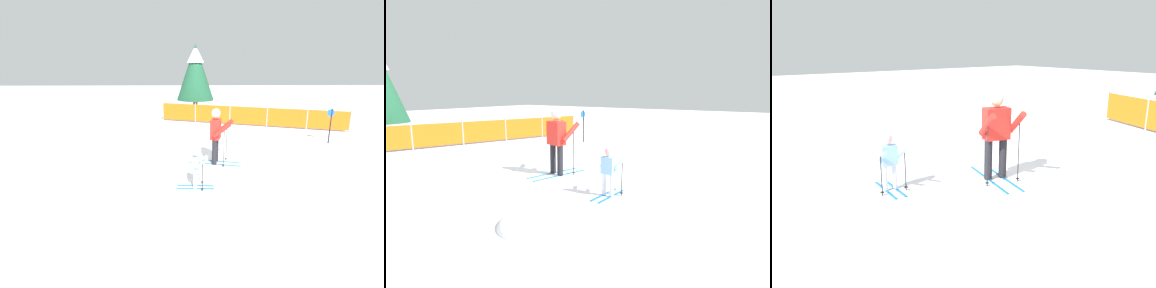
% 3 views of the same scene
% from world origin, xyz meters
% --- Properties ---
extents(ground_plane, '(60.00, 60.00, 0.00)m').
position_xyz_m(ground_plane, '(0.00, 0.00, 0.00)').
color(ground_plane, white).
extents(skier_adult, '(1.65, 0.85, 1.71)m').
position_xyz_m(skier_adult, '(-0.04, -0.16, 1.02)').
color(skier_adult, '#1966B2').
rests_on(skier_adult, ground_plane).
extents(skier_child, '(0.96, 0.51, 1.01)m').
position_xyz_m(skier_child, '(-0.72, -2.03, 0.59)').
color(skier_child, '#1966B2').
rests_on(skier_child, ground_plane).
extents(safety_fence, '(8.54, 3.03, 1.01)m').
position_xyz_m(safety_fence, '(2.06, 5.33, 0.51)').
color(safety_fence, gray).
rests_on(safety_fence, ground_plane).
extents(trail_marker, '(0.28, 0.06, 1.35)m').
position_xyz_m(trail_marker, '(4.53, 2.07, 0.84)').
color(trail_marker, black).
rests_on(trail_marker, ground_plane).
extents(snow_mound, '(1.39, 1.18, 0.56)m').
position_xyz_m(snow_mound, '(-2.51, -1.72, 0.00)').
color(snow_mound, white).
rests_on(snow_mound, ground_plane).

